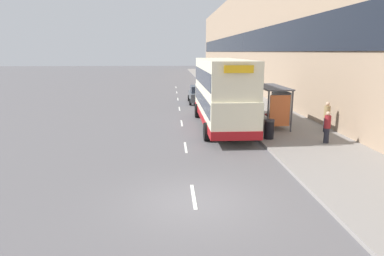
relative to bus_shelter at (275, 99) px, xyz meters
The scene contains 17 objects.
ground_plane 12.24m from the bus_shelter, 118.50° to the right, with size 220.00×220.00×0.00m, color #5B595B.
pavement 27.94m from the bus_shelter, 88.50° to the left, with size 5.00×93.00×0.14m.
terrace_facade 28.66m from the bus_shelter, 80.39° to the left, with size 3.10×93.00×13.28m.
lane_mark_0 11.87m from the bus_shelter, 119.49° to the right, with size 0.12×2.00×0.01m.
lane_mark_1 7.37m from the bus_shelter, 144.12° to the right, with size 0.12×2.00×0.01m.
lane_mark_2 6.34m from the bus_shelter, 162.19° to the left, with size 0.12×2.00×0.01m.
lane_mark_3 9.95m from the bus_shelter, 126.21° to the left, with size 0.12×2.00×0.01m.
lane_mark_4 15.18m from the bus_shelter, 112.53° to the left, with size 0.12×2.00×0.01m.
lane_mark_5 20.85m from the bus_shelter, 106.14° to the left, with size 0.12×2.00×0.01m.
lane_mark_6 26.67m from the bus_shelter, 102.53° to the left, with size 0.12×2.00×0.01m.
bus_shelter is the anchor object (origin of this frame).
double_decker_bus_near 3.34m from the bus_shelter, behind, with size 2.85×10.53×4.30m.
car_0 11.74m from the bus_shelter, 108.87° to the left, with size 2.08×4.22×1.65m.
pedestrian_at_shelter 1.81m from the bus_shelter, 65.37° to the left, with size 0.34×0.34×1.74m.
pedestrian_1 3.25m from the bus_shelter, 35.21° to the right, with size 0.35×0.35×1.77m.
pedestrian_2 4.58m from the bus_shelter, 70.69° to the right, with size 0.33×0.33×1.65m.
litter_bin 3.62m from the bus_shelter, 110.99° to the right, with size 0.55×0.55×1.05m.
Camera 1 is at (-0.72, -10.23, 4.74)m, focal length 32.00 mm.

